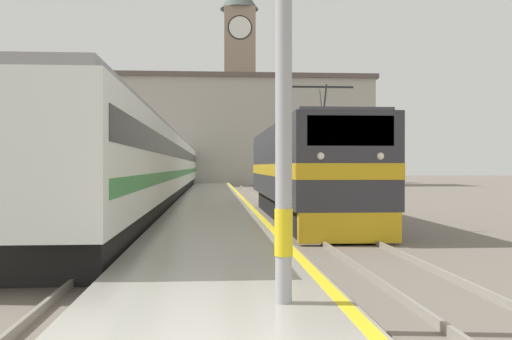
% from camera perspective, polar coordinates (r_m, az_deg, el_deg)
% --- Properties ---
extents(ground_plane, '(200.00, 200.00, 0.00)m').
position_cam_1_polar(ground_plane, '(33.61, -4.19, -3.26)').
color(ground_plane, '#70665B').
extents(platform, '(3.59, 140.00, 0.39)m').
position_cam_1_polar(platform, '(28.61, -4.18, -3.51)').
color(platform, '#ADA89E').
rests_on(platform, ground).
extents(rail_track_near, '(2.83, 140.00, 0.16)m').
position_cam_1_polar(rail_track_near, '(28.85, 3.04, -3.80)').
color(rail_track_near, '#70665B').
rests_on(rail_track_near, ground).
extents(rail_track_far, '(2.83, 140.00, 0.16)m').
position_cam_1_polar(rail_track_far, '(28.79, -10.52, -3.81)').
color(rail_track_far, '#70665B').
rests_on(rail_track_far, ground).
extents(locomotive_train, '(2.92, 16.05, 4.76)m').
position_cam_1_polar(locomotive_train, '(23.69, 4.61, -0.09)').
color(locomotive_train, black).
rests_on(locomotive_train, ground).
extents(passenger_train, '(2.92, 54.31, 3.90)m').
position_cam_1_polar(passenger_train, '(36.78, -9.14, 0.33)').
color(passenger_train, black).
rests_on(passenger_train, ground).
extents(clock_tower, '(4.92, 4.92, 25.78)m').
position_cam_1_polar(clock_tower, '(77.76, -1.61, 8.93)').
color(clock_tower, gray).
rests_on(clock_tower, ground).
extents(station_building, '(30.18, 7.86, 11.99)m').
position_cam_1_polar(station_building, '(66.52, -1.92, 3.73)').
color(station_building, '#A8A399').
rests_on(station_building, ground).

